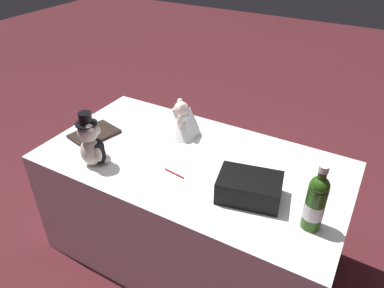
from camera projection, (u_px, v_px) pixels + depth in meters
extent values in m
plane|color=#47191E|center=(192.00, 249.00, 2.31)|extent=(12.00, 12.00, 0.00)
cube|color=white|center=(192.00, 208.00, 2.12)|extent=(1.62, 0.86, 0.70)
ellipsoid|color=beige|center=(91.00, 152.00, 1.85)|extent=(0.12, 0.10, 0.15)
cube|color=black|center=(97.00, 150.00, 1.87)|extent=(0.11, 0.09, 0.11)
sphere|color=beige|center=(88.00, 132.00, 1.79)|extent=(0.10, 0.10, 0.10)
sphere|color=beige|center=(96.00, 131.00, 1.81)|extent=(0.04, 0.04, 0.04)
sphere|color=beige|center=(89.00, 128.00, 1.74)|extent=(0.04, 0.04, 0.04)
sphere|color=beige|center=(84.00, 122.00, 1.79)|extent=(0.04, 0.04, 0.04)
ellipsoid|color=beige|center=(98.00, 155.00, 1.81)|extent=(0.03, 0.03, 0.08)
ellipsoid|color=beige|center=(90.00, 144.00, 1.90)|extent=(0.03, 0.03, 0.08)
sphere|color=beige|center=(106.00, 159.00, 1.89)|extent=(0.05, 0.05, 0.05)
sphere|color=beige|center=(102.00, 153.00, 1.93)|extent=(0.05, 0.05, 0.05)
cylinder|color=black|center=(86.00, 124.00, 1.76)|extent=(0.11, 0.11, 0.01)
cylinder|color=black|center=(85.00, 118.00, 1.74)|extent=(0.06, 0.06, 0.06)
cone|color=white|center=(182.00, 125.00, 2.09)|extent=(0.18, 0.18, 0.14)
ellipsoid|color=white|center=(181.00, 116.00, 2.06)|extent=(0.08, 0.07, 0.06)
sphere|color=beige|center=(181.00, 109.00, 2.03)|extent=(0.08, 0.08, 0.08)
sphere|color=beige|center=(175.00, 110.00, 2.03)|extent=(0.04, 0.04, 0.04)
sphere|color=beige|center=(180.00, 101.00, 2.04)|extent=(0.03, 0.03, 0.03)
sphere|color=beige|center=(182.00, 106.00, 1.99)|extent=(0.03, 0.03, 0.03)
ellipsoid|color=beige|center=(176.00, 113.00, 2.10)|extent=(0.03, 0.03, 0.08)
ellipsoid|color=beige|center=(180.00, 122.00, 2.02)|extent=(0.03, 0.03, 0.08)
cone|color=white|center=(189.00, 118.00, 2.08)|extent=(0.20, 0.20, 0.16)
cylinder|color=#244B12|center=(314.00, 208.00, 1.47)|extent=(0.08, 0.08, 0.20)
sphere|color=#244B12|center=(320.00, 186.00, 1.40)|extent=(0.08, 0.08, 0.08)
cylinder|color=#244B12|center=(322.00, 175.00, 1.38)|extent=(0.03, 0.03, 0.08)
cylinder|color=silver|center=(324.00, 169.00, 1.36)|extent=(0.04, 0.04, 0.03)
cylinder|color=silver|center=(314.00, 210.00, 1.47)|extent=(0.08, 0.08, 0.07)
cylinder|color=maroon|center=(174.00, 173.00, 1.82)|extent=(0.12, 0.02, 0.01)
cone|color=silver|center=(184.00, 178.00, 1.79)|extent=(0.01, 0.01, 0.01)
cube|color=black|center=(249.00, 188.00, 1.64)|extent=(0.32, 0.25, 0.11)
cube|color=#B7B7BF|center=(261.00, 178.00, 1.70)|extent=(0.04, 0.02, 0.03)
cube|color=black|center=(94.00, 134.00, 2.13)|extent=(0.24, 0.29, 0.02)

